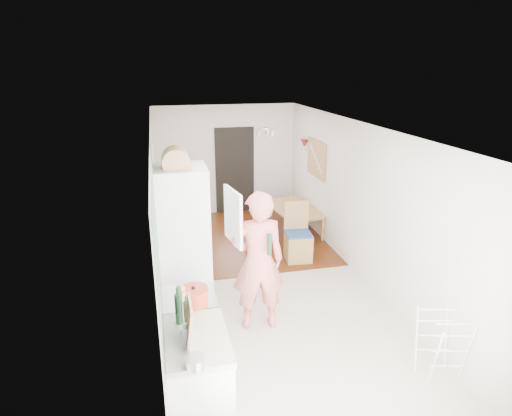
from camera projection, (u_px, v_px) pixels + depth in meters
name	position (u px, v px, depth m)	size (l,w,h in m)	color
room_shell	(263.00, 208.00, 6.55)	(3.20, 7.00, 2.50)	silver
floor	(263.00, 281.00, 6.95)	(3.20, 7.00, 0.01)	beige
wood_floor_overlay	(241.00, 238.00, 8.65)	(3.20, 3.30, 0.01)	#5C2E0C
sage_wall_panel	(156.00, 226.00, 4.17)	(0.02, 3.00, 1.30)	slate
tile_splashback	(163.00, 319.00, 3.88)	(0.02, 1.90, 0.50)	black
doorway_recess	(235.00, 171.00, 9.88)	(0.90, 0.04, 2.00)	black
base_cabinet	(198.00, 379.00, 4.18)	(0.60, 0.90, 0.86)	white
worktop	(195.00, 339.00, 4.03)	(0.62, 0.92, 0.06)	silver
range_cooker	(191.00, 333.00, 4.87)	(0.60, 0.60, 0.88)	white
cooker_top	(189.00, 298.00, 4.72)	(0.60, 0.60, 0.04)	#BABABC
fridge_housing	(184.00, 247.00, 5.61)	(0.66, 0.66, 2.15)	white
fridge_door	(233.00, 217.00, 5.31)	(0.56, 0.04, 0.70)	white
fridge_interior	(206.00, 211.00, 5.52)	(0.02, 0.52, 0.66)	white
pinboard	(317.00, 159.00, 8.54)	(0.03, 0.90, 0.70)	#B87F51
pinboard_frame	(316.00, 159.00, 8.54)	(0.01, 0.94, 0.74)	#AF8747
wall_sconce	(304.00, 143.00, 9.07)	(0.18, 0.18, 0.16)	maroon
person	(258.00, 249.00, 5.42)	(0.81, 0.53, 2.23)	#EB796F
dining_table	(294.00, 221.00, 8.95)	(1.28, 0.71, 0.45)	#AF8747
dining_chair	(299.00, 233.00, 7.53)	(0.44, 0.44, 1.05)	#AF8747
stool	(256.00, 243.00, 7.94)	(0.29, 0.29, 0.39)	#AF8747
grey_drape	(257.00, 229.00, 7.87)	(0.37, 0.37, 0.17)	slate
drying_rack	(441.00, 346.00, 4.72)	(0.40, 0.37, 0.79)	white
bread_bin	(176.00, 161.00, 5.15)	(0.35, 0.33, 0.18)	tan
red_casserole	(194.00, 296.00, 4.54)	(0.32, 0.32, 0.19)	red
steel_pan	(195.00, 362.00, 3.61)	(0.18, 0.18, 0.09)	#BABABC
held_bottle	(269.00, 245.00, 5.23)	(0.06, 0.06, 0.28)	#1D4323
bottle_a	(179.00, 309.00, 4.18)	(0.07, 0.07, 0.32)	#1D4323
bottle_b	(187.00, 313.00, 4.17)	(0.06, 0.06, 0.25)	#1D4323
bottle_c	(186.00, 338.00, 3.84)	(0.08, 0.08, 0.20)	silver
pepper_mill_front	(183.00, 302.00, 4.40)	(0.06, 0.06, 0.23)	tan
pepper_mill_back	(180.00, 299.00, 4.45)	(0.06, 0.06, 0.22)	tan
chopping_boards	(188.00, 323.00, 3.86)	(0.04, 0.31, 0.43)	tan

